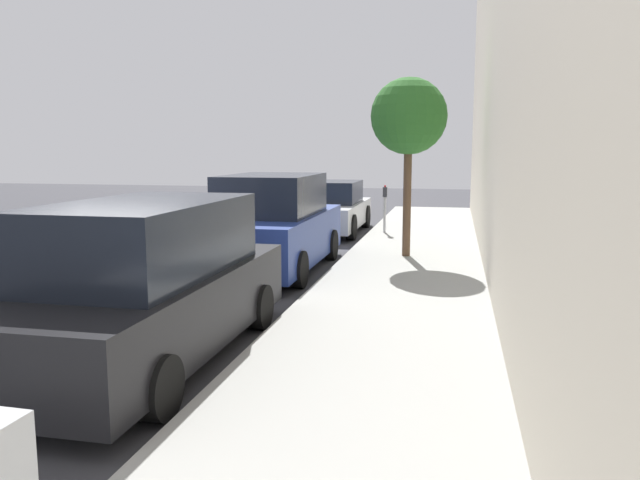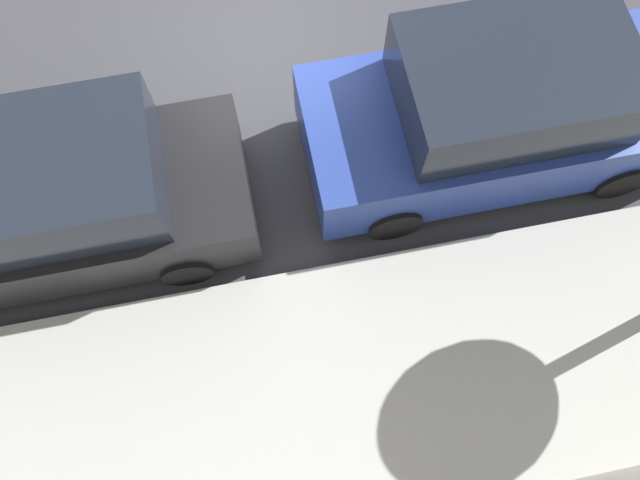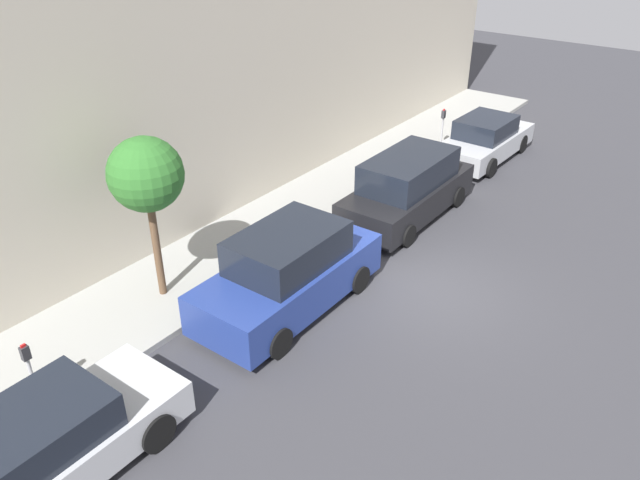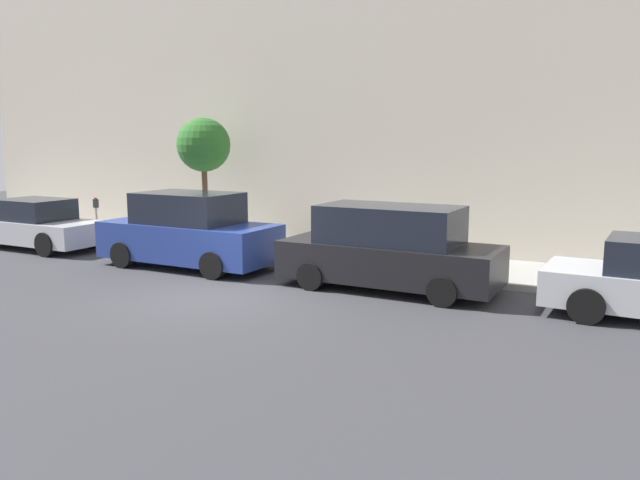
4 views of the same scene
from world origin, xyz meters
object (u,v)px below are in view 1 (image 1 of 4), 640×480
at_px(parked_sedan_fourth, 331,209).
at_px(street_tree, 409,117).
at_px(parked_suv_third, 273,226).
at_px(parking_meter_far, 385,203).
at_px(parked_minivan_second, 147,284).

height_order(parked_sedan_fourth, street_tree, street_tree).
bearing_deg(parked_suv_third, parking_meter_far, 72.04).
relative_size(parked_sedan_fourth, parking_meter_far, 3.38).
height_order(parked_minivan_second, street_tree, street_tree).
bearing_deg(parked_suv_third, parked_sedan_fourth, 89.70).
bearing_deg(parked_sedan_fourth, parking_meter_far, -23.60).
relative_size(parked_minivan_second, street_tree, 1.27).
height_order(parked_minivan_second, parked_sedan_fourth, parked_minivan_second).
xyz_separation_m(parked_minivan_second, parking_meter_far, (1.59, 10.93, 0.05)).
relative_size(parked_minivan_second, parking_meter_far, 3.67).
xyz_separation_m(parked_sedan_fourth, parking_meter_far, (1.69, -0.74, 0.25)).
xyz_separation_m(parked_minivan_second, street_tree, (2.49, 7.14, 2.24)).
relative_size(parked_suv_third, parking_meter_far, 3.60).
bearing_deg(parking_meter_far, street_tree, -76.60).
bearing_deg(parked_sedan_fourth, parked_suv_third, -90.30).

